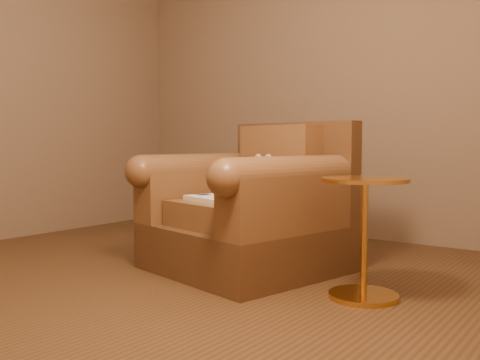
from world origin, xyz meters
The scene contains 5 objects.
floor centered at (0.00, 0.00, 0.00)m, with size 4.00×4.00×0.00m, color #52361C.
armchair centered at (0.31, 0.50, 0.37)m, with size 1.27×1.23×0.97m.
teddy_bear centered at (0.33, 0.58, 0.57)m, with size 0.22×0.25×0.30m.
guidebook centered at (0.23, 0.24, 0.48)m, with size 0.46×0.36×0.03m.
side_table centered at (1.19, 0.30, 0.35)m, with size 0.46×0.46×0.64m.
Camera 1 is at (2.31, -2.34, 0.83)m, focal length 40.00 mm.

